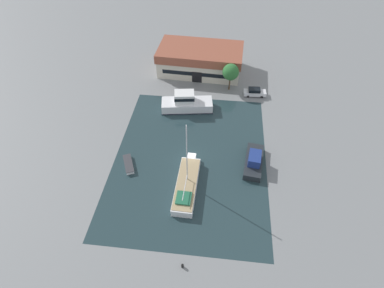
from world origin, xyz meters
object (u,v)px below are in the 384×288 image
at_px(cabin_boat, 254,161).
at_px(sailboat_moored, 187,185).
at_px(quay_tree_near_building, 231,72).
at_px(motor_cruiser, 186,103).
at_px(small_dinghy, 129,164).
at_px(warehouse_building, 200,59).
at_px(parked_car, 255,92).

bearing_deg(cabin_boat, sailboat_moored, -143.74).
distance_m(quay_tree_near_building, motor_cruiser, 12.07).
bearing_deg(small_dinghy, motor_cruiser, -139.37).
height_order(quay_tree_near_building, sailboat_moored, sailboat_moored).
bearing_deg(quay_tree_near_building, motor_cruiser, -137.73).
xyz_separation_m(warehouse_building, parked_car, (12.74, -8.79, -2.06)).
bearing_deg(sailboat_moored, parked_car, 67.40).
relative_size(parked_car, sailboat_moored, 0.37).
bearing_deg(sailboat_moored, quay_tree_near_building, 79.05).
distance_m(parked_car, motor_cruiser, 15.55).
relative_size(sailboat_moored, motor_cruiser, 1.20).
relative_size(sailboat_moored, small_dinghy, 2.93).
height_order(quay_tree_near_building, small_dinghy, quay_tree_near_building).
xyz_separation_m(warehouse_building, cabin_boat, (11.89, -28.90, -1.95)).
distance_m(quay_tree_near_building, parked_car, 6.83).
distance_m(warehouse_building, cabin_boat, 31.31).
bearing_deg(motor_cruiser, small_dinghy, 145.75).
relative_size(parked_car, motor_cruiser, 0.45).
height_order(sailboat_moored, motor_cruiser, sailboat_moored).
xyz_separation_m(quay_tree_near_building, small_dinghy, (-16.66, -24.30, -4.13)).
bearing_deg(parked_car, sailboat_moored, -27.23).
bearing_deg(parked_car, small_dinghy, -47.57).
bearing_deg(cabin_boat, warehouse_building, 119.44).
xyz_separation_m(sailboat_moored, cabin_boat, (10.84, 6.06, 0.20)).
height_order(quay_tree_near_building, cabin_boat, quay_tree_near_building).
height_order(small_dinghy, cabin_boat, cabin_boat).
xyz_separation_m(sailboat_moored, small_dinghy, (-10.53, 3.48, -0.43)).
height_order(parked_car, cabin_boat, cabin_boat).
distance_m(warehouse_building, sailboat_moored, 35.04).
bearing_deg(quay_tree_near_building, small_dinghy, -124.43).
distance_m(warehouse_building, parked_car, 15.62).
bearing_deg(quay_tree_near_building, sailboat_moored, -102.43).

